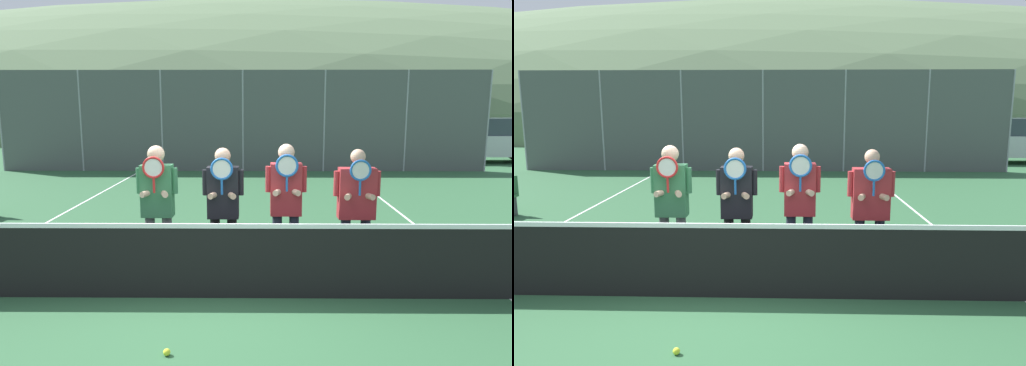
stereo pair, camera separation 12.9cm
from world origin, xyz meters
TOP-DOWN VIEW (x-y plane):
  - ground_plane at (0.00, 0.00)m, footprint 120.00×120.00m
  - hill_distant at (0.00, 59.26)m, footprint 143.93×79.96m
  - clubhouse_building at (1.14, 19.92)m, footprint 18.96×5.50m
  - fence_back at (-0.00, 10.96)m, footprint 17.31×0.06m
  - tennis_net at (0.00, 0.00)m, footprint 9.88×0.09m
  - court_line_left_sideline at (-3.67, 3.00)m, footprint 0.05×16.00m
  - court_line_right_sideline at (3.67, 3.00)m, footprint 0.05×16.00m
  - player_leftmost at (-0.74, 0.62)m, footprint 0.55×0.34m
  - player_center_left at (0.13, 0.61)m, footprint 0.54×0.34m
  - player_center_right at (0.96, 0.69)m, footprint 0.55×0.34m
  - player_rightmost at (1.89, 0.62)m, footprint 0.61×0.34m
  - car_far_left at (-4.81, 13.60)m, footprint 4.05×2.08m
  - car_left_of_center at (-0.09, 13.82)m, footprint 4.54×2.04m
  - car_center at (4.98, 13.58)m, footprint 4.76×2.00m
  - car_right_of_center at (10.14, 13.68)m, footprint 4.72×1.95m
  - tennis_ball_on_court at (-0.26, -1.31)m, footprint 0.07×0.07m

SIDE VIEW (x-z plane):
  - ground_plane at x=0.00m, z-range 0.00..0.00m
  - hill_distant at x=0.00m, z-range -13.99..13.99m
  - court_line_left_sideline at x=-3.67m, z-range 0.00..0.01m
  - court_line_right_sideline at x=3.67m, z-range 0.00..0.01m
  - tennis_ball_on_court at x=-0.26m, z-range 0.00..0.07m
  - tennis_net at x=0.00m, z-range -0.03..1.00m
  - car_left_of_center at x=-0.09m, z-range 0.02..1.81m
  - car_right_of_center at x=10.14m, z-range 0.02..1.83m
  - car_far_left at x=-4.81m, z-range 0.01..1.89m
  - car_center at x=4.98m, z-range 0.01..1.90m
  - player_rightmost at x=1.89m, z-range 0.16..1.92m
  - player_center_left at x=0.13m, z-range 0.15..1.94m
  - player_leftmost at x=-0.74m, z-range 0.17..1.98m
  - player_center_right at x=0.96m, z-range 0.17..1.99m
  - fence_back at x=0.00m, z-range 0.00..3.55m
  - clubhouse_building at x=1.14m, z-range 0.02..3.95m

